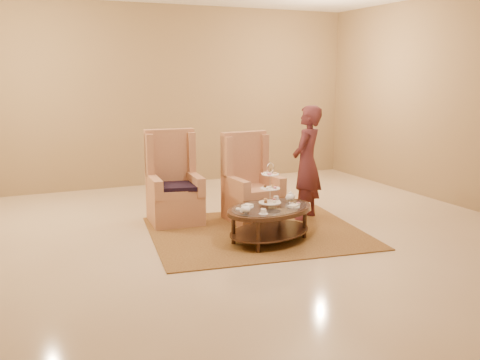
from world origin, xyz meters
name	(u,v)px	position (x,y,z in m)	size (l,w,h in m)	color
ground	(247,238)	(0.00, 0.00, 0.00)	(8.00, 8.00, 0.00)	beige
ceiling	(247,238)	(0.00, 0.00, 0.00)	(8.00, 8.00, 0.02)	white
wall_back	(163,96)	(0.00, 4.00, 1.75)	(8.00, 0.04, 3.50)	#967C52
wall_right	(477,102)	(4.00, 0.00, 1.75)	(0.04, 8.00, 3.50)	#967C52
rug	(257,232)	(0.23, 0.16, 0.01)	(3.18, 2.77, 0.02)	olive
tea_table	(270,214)	(0.21, -0.26, 0.39)	(1.49, 1.25, 1.07)	black
armchair_left	(174,191)	(-0.66, 1.22, 0.47)	(0.80, 0.82, 1.38)	tan
armchair_right	(250,191)	(0.42, 0.83, 0.45)	(0.77, 0.79, 1.33)	tan
person	(307,163)	(1.23, 0.53, 0.87)	(0.75, 0.72, 1.73)	#562428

